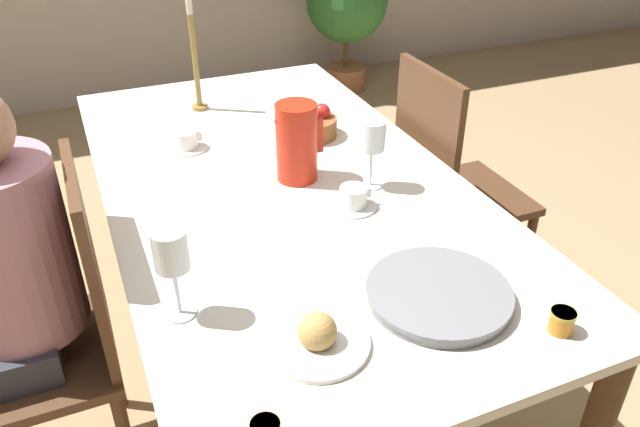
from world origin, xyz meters
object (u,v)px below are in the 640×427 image
chair_opposite (449,186)px  red_pitcher (297,142)px  serving_tray (438,294)px  fruit_bowl (311,124)px  potted_plant (347,7)px  wine_glass_water (372,138)px  teacup_across (187,142)px  jam_jar_red (562,320)px  teacup_near_person (353,199)px  wine_glass_juice (171,255)px  candlestick_tall (196,67)px  chair_person_side (58,334)px  bread_plate (317,337)px

chair_opposite → red_pitcher: 0.74m
serving_tray → red_pitcher: bearing=97.4°
fruit_bowl → potted_plant: size_ratio=0.19×
wine_glass_water → teacup_across: wine_glass_water is taller
serving_tray → jam_jar_red: size_ratio=6.01×
teacup_near_person → potted_plant: size_ratio=0.14×
wine_glass_juice → red_pitcher: bearing=45.8°
wine_glass_water → serving_tray: 0.55m
red_pitcher → potted_plant: size_ratio=0.26×
wine_glass_juice → candlestick_tall: (0.32, 1.12, 0.00)m
teacup_near_person → candlestick_tall: bearing=104.4°
serving_tray → fruit_bowl: bearing=85.8°
wine_glass_juice → potted_plant: wine_glass_juice is taller
potted_plant → serving_tray: bearing=-111.6°
chair_person_side → teacup_across: size_ratio=7.36×
jam_jar_red → candlestick_tall: bearing=105.2°
chair_person_side → fruit_bowl: bearing=-64.7°
teacup_near_person → potted_plant: bearing=65.2°
teacup_near_person → fruit_bowl: 0.49m
serving_tray → jam_jar_red: (0.18, -0.19, 0.01)m
serving_tray → jam_jar_red: jam_jar_red is taller
potted_plant → candlestick_tall: bearing=-129.2°
wine_glass_water → wine_glass_juice: bearing=-151.5°
wine_glass_water → bread_plate: wine_glass_water is taller
wine_glass_water → jam_jar_red: wine_glass_water is taller
teacup_across → serving_tray: bearing=-70.5°
chair_person_side → teacup_across: chair_person_side is taller
teacup_near_person → jam_jar_red: teacup_near_person is taller
wine_glass_juice → teacup_across: (0.20, 0.80, -0.13)m
red_pitcher → jam_jar_red: (0.26, -0.84, -0.09)m
wine_glass_water → potted_plant: size_ratio=0.23×
red_pitcher → teacup_near_person: (0.08, -0.22, -0.09)m
chair_person_side → candlestick_tall: 1.08m
teacup_across → candlestick_tall: size_ratio=0.33×
potted_plant → red_pitcher: bearing=-118.2°
chair_person_side → wine_glass_water: bearing=-88.2°
wine_glass_water → serving_tray: size_ratio=0.63×
chair_person_side → candlestick_tall: candlestick_tall is taller
chair_person_side → teacup_near_person: (0.82, -0.06, 0.26)m
bread_plate → candlestick_tall: candlestick_tall is taller
wine_glass_juice → serving_tray: bearing=-18.2°
teacup_across → serving_tray: teacup_across is taller
serving_tray → wine_glass_water: bearing=79.7°
wine_glass_water → fruit_bowl: bearing=94.1°
bread_plate → chair_person_side: bearing=134.7°
jam_jar_red → wine_glass_water: bearing=96.8°
wine_glass_water → bread_plate: bearing=-125.9°
chair_opposite → teacup_across: bearing=-102.9°
wine_glass_water → red_pitcher: bearing=145.1°
teacup_across → potted_plant: bearing=53.2°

